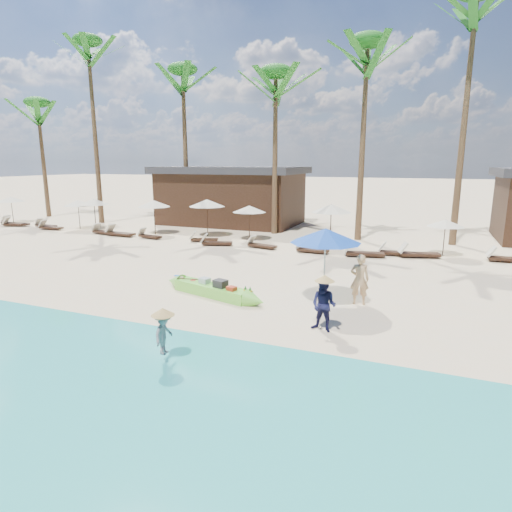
% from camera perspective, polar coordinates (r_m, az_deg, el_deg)
% --- Properties ---
extents(ground, '(240.00, 240.00, 0.00)m').
position_cam_1_polar(ground, '(14.38, -3.95, -6.48)').
color(ground, beige).
rests_on(ground, ground).
extents(wet_sand_strip, '(240.00, 4.50, 0.01)m').
position_cam_1_polar(wet_sand_strip, '(10.47, -16.32, -14.51)').
color(wet_sand_strip, tan).
rests_on(wet_sand_strip, ground).
extents(green_canoe, '(4.97, 1.64, 0.64)m').
position_cam_1_polar(green_canoe, '(15.30, -5.87, -4.49)').
color(green_canoe, '#75E044').
rests_on(green_canoe, ground).
extents(tourist, '(0.69, 0.53, 1.71)m').
position_cam_1_polar(tourist, '(14.57, 13.64, -3.04)').
color(tourist, tan).
rests_on(tourist, ground).
extents(vendor_green, '(0.83, 0.70, 1.51)m').
position_cam_1_polar(vendor_green, '(12.11, 9.02, -6.51)').
color(vendor_green, '#15163A').
rests_on(vendor_green, ground).
extents(vendor_yellow, '(0.42, 0.69, 1.03)m').
position_cam_1_polar(vendor_yellow, '(10.49, -12.20, -10.05)').
color(vendor_yellow, gray).
rests_on(vendor_yellow, ground).
extents(blue_umbrella, '(2.35, 2.35, 2.53)m').
position_cam_1_polar(blue_umbrella, '(14.24, 9.27, 2.69)').
color(blue_umbrella, '#99999E').
rests_on(blue_umbrella, ground).
extents(resort_parasol_0, '(1.96, 1.96, 2.02)m').
position_cam_1_polar(resort_parasol_0, '(38.31, -29.88, 6.58)').
color(resort_parasol_0, '#341E15').
rests_on(resort_parasol_0, ground).
extents(lounger_0_left, '(1.88, 1.13, 0.61)m').
position_cam_1_polar(lounger_0_left, '(36.20, -29.46, 3.78)').
color(lounger_0_left, '#341E15').
rests_on(lounger_0_left, ground).
extents(lounger_0_right, '(2.01, 0.70, 0.68)m').
position_cam_1_polar(lounger_0_right, '(36.51, -29.69, 3.85)').
color(lounger_0_right, '#341E15').
rests_on(lounger_0_right, ground).
extents(resort_parasol_1, '(1.97, 1.97, 2.03)m').
position_cam_1_polar(resort_parasol_1, '(32.63, -22.65, 6.54)').
color(resort_parasol_1, '#341E15').
rests_on(resort_parasol_1, ground).
extents(lounger_1_left, '(1.72, 0.56, 0.58)m').
position_cam_1_polar(lounger_1_left, '(34.48, -26.32, 3.73)').
color(lounger_1_left, '#341E15').
rests_on(lounger_1_left, ground).
extents(lounger_1_right, '(1.78, 0.69, 0.59)m').
position_cam_1_polar(lounger_1_right, '(33.29, -25.79, 3.52)').
color(lounger_1_right, '#341E15').
rests_on(lounger_1_right, ground).
extents(resort_parasol_2, '(2.07, 2.07, 2.13)m').
position_cam_1_polar(resort_parasol_2, '(32.19, -20.80, 6.78)').
color(resort_parasol_2, '#341E15').
rests_on(resort_parasol_2, ground).
extents(lounger_2_left, '(1.86, 0.84, 0.61)m').
position_cam_1_polar(lounger_2_left, '(29.82, -19.73, 3.13)').
color(lounger_2_left, '#341E15').
rests_on(lounger_2_left, ground).
extents(resort_parasol_3, '(2.14, 2.14, 2.20)m').
position_cam_1_polar(resort_parasol_3, '(28.82, -13.45, 6.80)').
color(resort_parasol_3, '#341E15').
rests_on(resort_parasol_3, ground).
extents(lounger_3_left, '(2.01, 0.70, 0.67)m').
position_cam_1_polar(lounger_3_left, '(28.71, -17.77, 2.98)').
color(lounger_3_left, '#341E15').
rests_on(lounger_3_left, ground).
extents(lounger_3_right, '(1.69, 0.78, 0.55)m').
position_cam_1_polar(lounger_3_right, '(27.39, -14.12, 2.68)').
color(lounger_3_right, '#341E15').
rests_on(lounger_3_right, ground).
extents(resort_parasol_4, '(2.27, 2.27, 2.34)m').
position_cam_1_polar(resort_parasol_4, '(27.32, -6.55, 7.03)').
color(resort_parasol_4, '#341E15').
rests_on(resort_parasol_4, ground).
extents(lounger_4_left, '(1.73, 1.00, 0.56)m').
position_cam_1_polar(lounger_4_left, '(25.62, -7.15, 2.31)').
color(lounger_4_left, '#341E15').
rests_on(lounger_4_left, ground).
extents(lounger_4_right, '(1.86, 1.07, 0.60)m').
position_cam_1_polar(lounger_4_right, '(24.38, -5.51, 1.87)').
color(lounger_4_right, '#341E15').
rests_on(lounger_4_right, ground).
extents(resort_parasol_5, '(2.02, 2.02, 2.08)m').
position_cam_1_polar(resort_parasol_5, '(25.88, -0.90, 6.29)').
color(resort_parasol_5, '#341E15').
rests_on(resort_parasol_5, ground).
extents(lounger_5_left, '(1.79, 0.88, 0.58)m').
position_cam_1_polar(lounger_5_left, '(23.57, 0.59, 1.54)').
color(lounger_5_left, '#341E15').
rests_on(lounger_5_left, ground).
extents(resort_parasol_6, '(2.28, 2.28, 2.34)m').
position_cam_1_polar(resort_parasol_6, '(24.35, 10.01, 6.27)').
color(resort_parasol_6, '#341E15').
rests_on(resort_parasol_6, ground).
extents(lounger_6_left, '(1.74, 0.59, 0.58)m').
position_cam_1_polar(lounger_6_left, '(22.50, 7.28, 0.92)').
color(lounger_6_left, '#341E15').
rests_on(lounger_6_left, ground).
extents(lounger_6_right, '(2.07, 1.01, 0.67)m').
position_cam_1_polar(lounger_6_right, '(22.03, 13.95, 0.48)').
color(lounger_6_right, '#341E15').
rests_on(lounger_6_right, ground).
extents(resort_parasol_7, '(1.79, 1.79, 1.84)m').
position_cam_1_polar(resort_parasol_7, '(23.40, 23.96, 4.02)').
color(resort_parasol_7, '#341E15').
rests_on(resort_parasol_7, ground).
extents(lounger_7_left, '(1.87, 0.67, 0.62)m').
position_cam_1_polar(lounger_7_left, '(22.76, 18.05, 0.56)').
color(lounger_7_left, '#341E15').
rests_on(lounger_7_left, ground).
extents(lounger_7_right, '(2.09, 1.14, 0.68)m').
position_cam_1_polar(lounger_7_right, '(22.66, 20.65, 0.37)').
color(lounger_7_right, '#341E15').
rests_on(lounger_7_right, ground).
extents(lounger_8_left, '(1.95, 0.70, 0.65)m').
position_cam_1_polar(lounger_8_left, '(23.48, 30.40, -0.18)').
color(lounger_8_left, '#341E15').
rests_on(lounger_8_left, ground).
extents(palm_0, '(2.08, 2.08, 9.90)m').
position_cam_1_polar(palm_0, '(41.42, -26.97, 15.95)').
color(palm_0, brown).
rests_on(palm_0, ground).
extents(palm_1, '(2.08, 2.08, 13.60)m').
position_cam_1_polar(palm_1, '(35.83, -21.23, 21.57)').
color(palm_1, brown).
rests_on(palm_1, ground).
extents(palm_2, '(2.08, 2.08, 11.33)m').
position_cam_1_polar(palm_2, '(32.18, -9.66, 20.38)').
color(palm_2, brown).
rests_on(palm_2, ground).
extents(palm_3, '(2.08, 2.08, 10.52)m').
position_cam_1_polar(palm_3, '(28.36, 2.63, 20.39)').
color(palm_3, brown).
rests_on(palm_3, ground).
extents(palm_4, '(2.08, 2.08, 11.70)m').
position_cam_1_polar(palm_4, '(26.94, 14.47, 22.33)').
color(palm_4, brown).
rests_on(palm_4, ground).
extents(palm_5, '(2.08, 2.08, 13.60)m').
position_cam_1_polar(palm_5, '(27.35, 26.91, 24.22)').
color(palm_5, brown).
rests_on(palm_5, ground).
extents(pavilion_west, '(10.80, 6.60, 4.30)m').
position_cam_1_polar(pavilion_west, '(32.94, -3.32, 8.14)').
color(pavilion_west, '#341E15').
rests_on(pavilion_west, ground).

